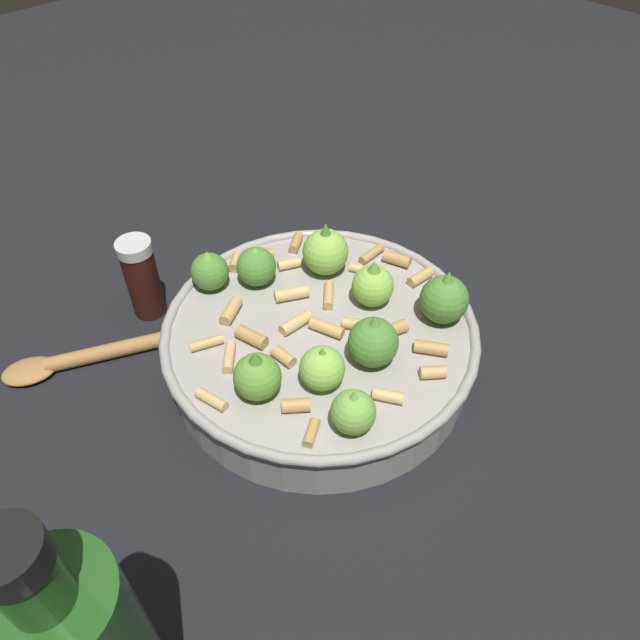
{
  "coord_description": "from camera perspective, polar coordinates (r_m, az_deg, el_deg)",
  "views": [
    {
      "loc": [
        0.29,
        -0.28,
        0.47
      ],
      "look_at": [
        0.0,
        0.0,
        0.06
      ],
      "focal_mm": 34.04,
      "sensor_mm": 36.0,
      "label": 1
    }
  ],
  "objects": [
    {
      "name": "wooden_spoon",
      "position": [
        0.65,
        -19.6,
        -2.93
      ],
      "size": [
        0.12,
        0.21,
        0.02
      ],
      "color": "#9E703D",
      "rests_on": "ground"
    },
    {
      "name": "pepper_shaker",
      "position": [
        0.66,
        -16.38,
        3.83
      ],
      "size": [
        0.04,
        0.04,
        0.09
      ],
      "color": "#33140F",
      "rests_on": "ground"
    },
    {
      "name": "cooking_pan",
      "position": [
        0.59,
        0.13,
        -1.76
      ],
      "size": [
        0.3,
        0.3,
        0.11
      ],
      "color": "#9E9993",
      "rests_on": "ground"
    },
    {
      "name": "ground_plane",
      "position": [
        0.62,
        -0.0,
        -4.09
      ],
      "size": [
        2.4,
        2.4,
        0.0
      ],
      "primitive_type": "plane",
      "color": "black"
    }
  ]
}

